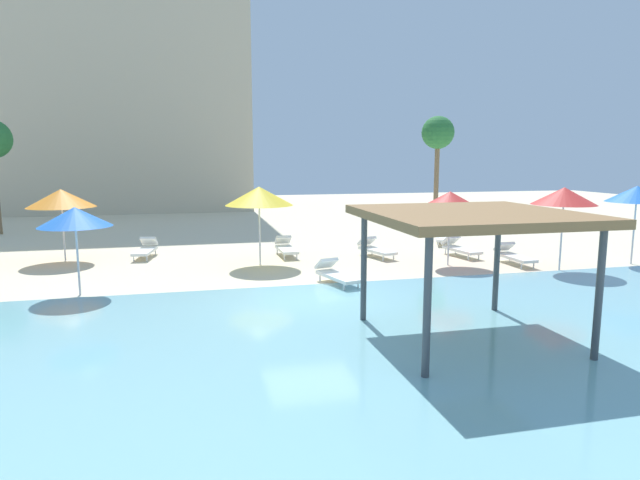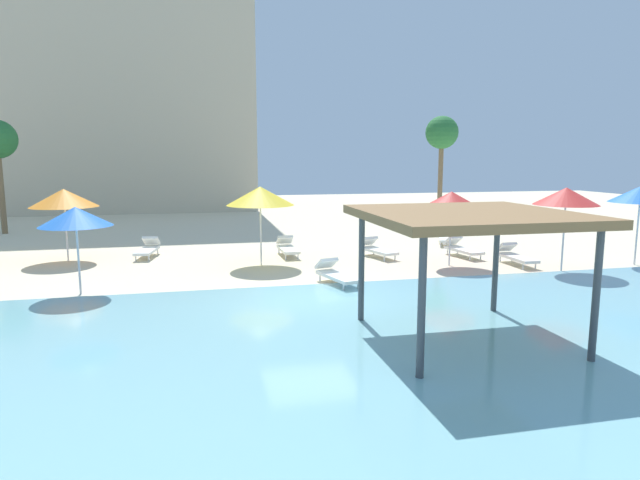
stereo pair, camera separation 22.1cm
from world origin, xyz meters
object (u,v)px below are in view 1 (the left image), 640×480
Objects in this scene: beach_umbrella_blue_4 at (637,194)px; lounge_chair_6 at (146,249)px; beach_umbrella_red_6 at (450,199)px; lounge_chair_2 at (375,248)px; beach_umbrella_orange_7 at (61,198)px; lounge_chair_0 at (336,273)px; lounge_chair_4 at (443,236)px; beach_umbrella_red_3 at (564,196)px; lounge_chair_5 at (286,247)px; shade_pavilion at (471,220)px; lounge_chair_1 at (459,248)px; beach_umbrella_blue_1 at (75,217)px; beach_umbrella_yellow_5 at (259,196)px; palm_tree_1 at (438,135)px; lounge_chair_3 at (513,255)px.

beach_umbrella_blue_4 is 1.43× the size of lounge_chair_6.
beach_umbrella_red_6 is 1.32× the size of lounge_chair_2.
beach_umbrella_orange_7 is at bearing -114.34° from lounge_chair_2.
lounge_chair_0 and lounge_chair_4 have the same top height.
beach_umbrella_orange_7 is 1.34× the size of lounge_chair_2.
beach_umbrella_red_6 is at bearing 168.00° from beach_umbrella_blue_4.
beach_umbrella_red_3 is 10.12m from lounge_chair_5.
beach_umbrella_orange_7 is (-10.14, 11.42, -0.22)m from shade_pavilion.
beach_umbrella_red_3 is at bearing 74.90° from lounge_chair_0.
lounge_chair_6 is (-5.30, 0.95, 0.00)m from lounge_chair_5.
lounge_chair_1 and lounge_chair_4 have the same top height.
beach_umbrella_blue_4 is at bearing 81.22° from lounge_chair_6.
beach_umbrella_blue_1 is at bearing 145.50° from shade_pavilion.
lounge_chair_4 is at bearing 98.23° from lounge_chair_5.
beach_umbrella_yellow_5 is at bearing -18.97° from beach_umbrella_orange_7.
palm_tree_1 is (-1.18, 13.60, 2.56)m from beach_umbrella_blue_4.
beach_umbrella_red_3 reaches higher than lounge_chair_3.
beach_umbrella_orange_7 is at bearing 161.03° from beach_umbrella_yellow_5.
beach_umbrella_orange_7 is at bearing 164.82° from beach_umbrella_blue_4.
beach_umbrella_red_3 is at bearing 27.79° from lounge_chair_3.
beach_umbrella_orange_7 is 1.36× the size of lounge_chair_6.
beach_umbrella_orange_7 reaches higher than lounge_chair_2.
lounge_chair_5 is at bearing 171.70° from lounge_chair_0.
lounge_chair_6 is (-17.13, 5.54, -2.19)m from beach_umbrella_blue_4.
palm_tree_1 reaches higher than beach_umbrella_blue_4.
lounge_chair_2 is 1.05× the size of lounge_chair_3.
beach_umbrella_blue_4 reaches higher than beach_umbrella_orange_7.
palm_tree_1 is at bearing 66.17° from shade_pavilion.
lounge_chair_1 is at bearing 12.55° from beach_umbrella_blue_1.
beach_umbrella_blue_1 reaches higher than lounge_chair_0.
lounge_chair_2 is 4.62m from lounge_chair_4.
beach_umbrella_orange_7 is (-16.62, 5.89, -0.21)m from beach_umbrella_red_3.
shade_pavilion reaches higher than beach_umbrella_blue_1.
shade_pavilion is 1.56× the size of beach_umbrella_orange_7.
lounge_chair_4 is at bearing 22.77° from beach_umbrella_blue_1.
lounge_chair_3 is (2.38, -0.36, -2.02)m from beach_umbrella_red_6.
beach_umbrella_yellow_5 reaches higher than shade_pavilion.
beach_umbrella_red_6 reaches higher than lounge_chair_4.
shade_pavilion is 13.83m from lounge_chair_6.
beach_umbrella_blue_1 is 18.51m from beach_umbrella_blue_4.
lounge_chair_3 is 0.97× the size of lounge_chair_6.
beach_umbrella_blue_1 is 0.87× the size of beach_umbrella_red_3.
lounge_chair_3 is at bearing 22.32° from lounge_chair_1.
palm_tree_1 is at bearing 150.37° from lounge_chair_1.
lounge_chair_4 is 1.01× the size of lounge_chair_6.
beach_umbrella_blue_4 is at bearing 8.05° from beach_umbrella_red_3.
beach_umbrella_red_6 is 2.82m from lounge_chair_1.
beach_umbrella_blue_1 is at bearing -4.77° from lounge_chair_6.
lounge_chair_5 is (-1.99, 10.60, -2.23)m from shade_pavilion.
beach_umbrella_red_6 is 1.34× the size of lounge_chair_6.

